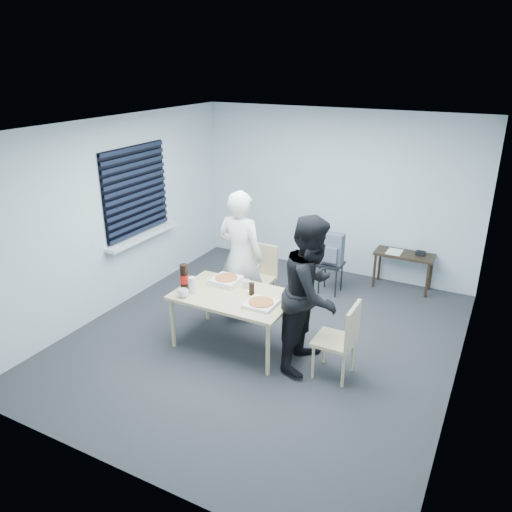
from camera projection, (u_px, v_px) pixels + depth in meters
The scene contains 19 objects.
room at pixel (138, 198), 7.03m from camera, with size 5.00×5.00×5.00m.
dining_table at pixel (234, 299), 5.92m from camera, with size 1.40×0.89×0.68m.
chair_far at pixel (261, 272), 6.94m from camera, with size 0.42×0.42×0.89m.
chair_right at pixel (342, 336), 5.34m from camera, with size 0.42×0.42×0.89m.
person_white at pixel (240, 257), 6.46m from camera, with size 0.65×0.42×1.77m, color silver.
person_black at pixel (312, 293), 5.47m from camera, with size 0.86×0.47×1.77m, color black.
side_table at pixel (404, 258), 7.46m from camera, with size 0.86×0.38×0.57m.
stool at pixel (331, 270), 7.38m from camera, with size 0.34×0.34×0.47m.
backpack at pixel (332, 249), 7.25m from camera, with size 0.33×0.24×0.46m.
pizza_box_a at pixel (226, 280), 6.18m from camera, with size 0.32×0.32×0.08m.
pizza_box_b at pixel (261, 303), 5.64m from camera, with size 0.34×0.34×0.05m.
mug_a at pixel (183, 293), 5.82m from camera, with size 0.12×0.12×0.10m, color white.
mug_b at pixel (246, 284), 6.07m from camera, with size 0.10×0.10×0.09m, color white.
cola_glass at pixel (252, 289), 5.87m from camera, with size 0.07×0.07×0.15m, color black.
soda_bottle at pixel (184, 278), 5.97m from camera, with size 0.10×0.10×0.33m.
plastic_cups at pixel (192, 285), 5.91m from camera, with size 0.08×0.08×0.20m, color silver.
rubber_band at pixel (242, 309), 5.56m from camera, with size 0.05×0.05×0.00m, color red.
papers at pixel (394, 252), 7.49m from camera, with size 0.21×0.29×0.00m, color white.
black_box at pixel (421, 253), 7.36m from camera, with size 0.14×0.10×0.06m, color black.
Camera 1 is at (2.44, -4.88, 3.29)m, focal length 35.00 mm.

